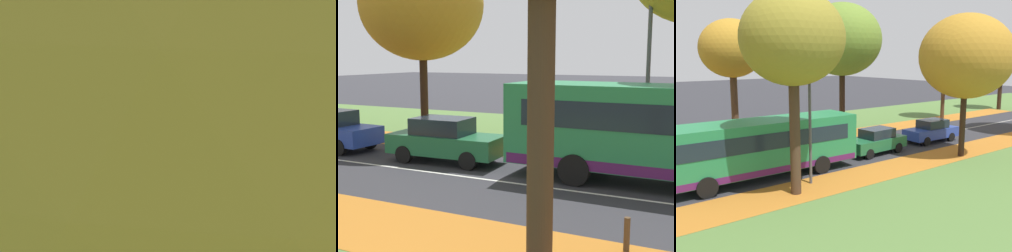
% 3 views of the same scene
% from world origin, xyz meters
% --- Properties ---
extents(grass_verge_left, '(12.00, 90.00, 0.01)m').
position_xyz_m(grass_verge_left, '(-9.20, 20.00, 0.00)').
color(grass_verge_left, '#517538').
rests_on(grass_verge_left, ground).
extents(leaf_litter_left, '(2.80, 60.00, 0.00)m').
position_xyz_m(leaf_litter_left, '(-4.60, 14.00, 0.01)').
color(leaf_litter_left, '#B26B23').
rests_on(leaf_litter_left, grass_verge_left).
extents(grass_verge_right, '(12.00, 90.00, 0.01)m').
position_xyz_m(grass_verge_right, '(9.20, 20.00, 0.00)').
color(grass_verge_right, '#517538').
rests_on(grass_verge_right, ground).
extents(leaf_litter_right, '(2.80, 60.00, 0.00)m').
position_xyz_m(leaf_litter_right, '(4.60, 14.00, 0.01)').
color(leaf_litter_right, '#B26B23').
rests_on(leaf_litter_right, grass_verge_right).
extents(road_centre_line, '(0.12, 80.00, 0.01)m').
position_xyz_m(road_centre_line, '(0.00, 20.00, 0.00)').
color(road_centre_line, silver).
rests_on(road_centre_line, ground).
extents(tree_left_near, '(4.19, 4.19, 8.54)m').
position_xyz_m(tree_left_near, '(-5.27, 12.15, 6.59)').
color(tree_left_near, '#422D1E').
rests_on(tree_left_near, ground).
extents(tree_left_mid, '(6.26, 6.26, 10.25)m').
position_xyz_m(tree_left_mid, '(-5.15, 21.13, 7.41)').
color(tree_left_mid, black).
rests_on(tree_left_mid, ground).
extents(tree_left_far, '(4.11, 4.11, 7.62)m').
position_xyz_m(tree_left_far, '(-4.96, 33.75, 5.73)').
color(tree_left_far, '#422D1E').
rests_on(tree_left_far, ground).
extents(tree_left_distant, '(4.33, 4.33, 8.83)m').
position_xyz_m(tree_left_distant, '(-5.05, 44.40, 6.81)').
color(tree_left_distant, black).
rests_on(tree_left_distant, ground).
extents(tree_right_near, '(4.54, 4.54, 8.96)m').
position_xyz_m(tree_right_near, '(4.79, 10.67, 6.86)').
color(tree_right_near, '#422D1E').
rests_on(tree_right_near, ground).
extents(tree_right_mid, '(5.62, 5.62, 8.68)m').
position_xyz_m(tree_right_mid, '(5.35, 22.32, 6.13)').
color(tree_right_mid, black).
rests_on(tree_right_mid, ground).
extents(bollard_fourth, '(0.12, 0.12, 0.66)m').
position_xyz_m(bollard_fourth, '(-3.60, 8.14, 0.33)').
color(bollard_fourth, '#4C3823').
rests_on(bollard_fourth, ground).
extents(bollard_fifth, '(0.12, 0.12, 0.70)m').
position_xyz_m(bollard_fifth, '(-3.55, 11.00, 0.35)').
color(bollard_fifth, '#4C3823').
rests_on(bollard_fifth, ground).
extents(streetlamp_right, '(1.89, 0.28, 6.00)m').
position_xyz_m(streetlamp_right, '(3.67, 11.99, 3.74)').
color(streetlamp_right, '#47474C').
rests_on(streetlamp_right, ground).
extents(bus, '(2.78, 10.44, 2.98)m').
position_xyz_m(bus, '(1.70, 10.52, 1.70)').
color(bus, '#237A47').
rests_on(bus, ground).
extents(car_green_lead, '(1.93, 4.27, 1.62)m').
position_xyz_m(car_green_lead, '(1.53, 18.62, 0.81)').
color(car_green_lead, '#1E6038').
rests_on(car_green_lead, ground).
extents(car_blue_following, '(1.93, 4.27, 1.62)m').
position_xyz_m(car_blue_following, '(1.45, 24.20, 0.81)').
color(car_blue_following, '#233D9E').
rests_on(car_blue_following, ground).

